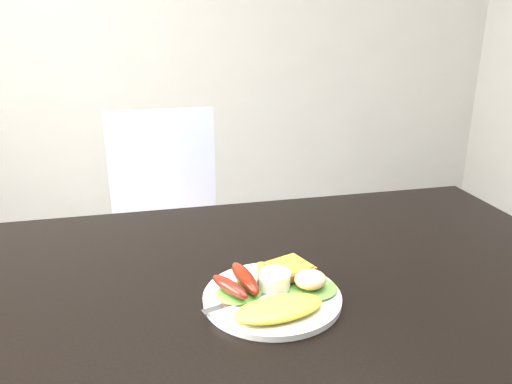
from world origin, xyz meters
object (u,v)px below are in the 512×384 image
dining_table (292,288)px  plate (272,297)px  dining_chair (169,248)px  person (320,180)px

dining_table → plate: size_ratio=5.19×
dining_chair → person: 0.56m
dining_chair → plate: size_ratio=1.62×
dining_table → plate: (-0.05, -0.06, 0.03)m
dining_table → dining_chair: dining_table is taller
dining_table → plate: 0.09m
dining_table → person: 0.77m
dining_chair → dining_table: bearing=-76.8°
dining_chair → person: person is taller
dining_table → plate: plate is taller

